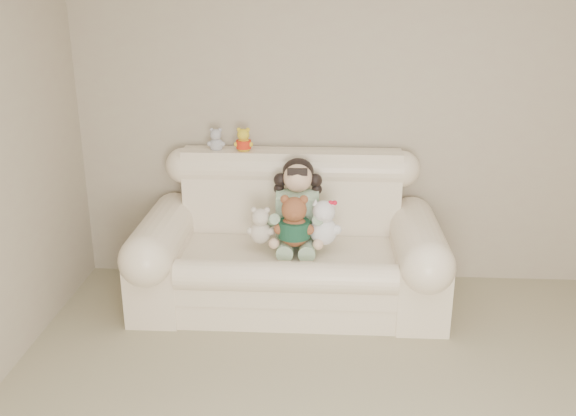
{
  "coord_description": "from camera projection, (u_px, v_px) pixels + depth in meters",
  "views": [
    {
      "loc": [
        -0.45,
        -2.05,
        2.12
      ],
      "look_at": [
        -0.67,
        1.9,
        0.75
      ],
      "focal_mm": 39.74,
      "sensor_mm": 36.0,
      "label": 1
    }
  ],
  "objects": [
    {
      "name": "brown_teddy",
      "position": [
        294.0,
        216.0,
        4.16
      ],
      "size": [
        0.31,
        0.27,
        0.41
      ],
      "primitive_type": null,
      "rotation": [
        0.0,
        0.0,
        -0.26
      ],
      "color": "brown",
      "rests_on": "sofa"
    },
    {
      "name": "wall_back",
      "position": [
        386.0,
        109.0,
        4.54
      ],
      "size": [
        4.5,
        0.0,
        4.5
      ],
      "primitive_type": "plane",
      "rotation": [
        1.57,
        0.0,
        0.0
      ],
      "color": "#B3A98E",
      "rests_on": "ground"
    },
    {
      "name": "grey_mini_plush",
      "position": [
        216.0,
        138.0,
        4.52
      ],
      "size": [
        0.14,
        0.11,
        0.2
      ],
      "primitive_type": null,
      "rotation": [
        0.0,
        0.0,
        -0.06
      ],
      "color": "silver",
      "rests_on": "sofa"
    },
    {
      "name": "cream_teddy",
      "position": [
        261.0,
        222.0,
        4.23
      ],
      "size": [
        0.23,
        0.2,
        0.3
      ],
      "primitive_type": null,
      "rotation": [
        0.0,
        0.0,
        0.32
      ],
      "color": "beige",
      "rests_on": "sofa"
    },
    {
      "name": "yellow_mini_bear",
      "position": [
        244.0,
        138.0,
        4.5
      ],
      "size": [
        0.14,
        0.11,
        0.21
      ],
      "primitive_type": null,
      "rotation": [
        0.0,
        0.0,
        -0.07
      ],
      "color": "gold",
      "rests_on": "sofa"
    },
    {
      "name": "white_cat",
      "position": [
        324.0,
        218.0,
        4.2
      ],
      "size": [
        0.24,
        0.19,
        0.37
      ],
      "primitive_type": null,
      "rotation": [
        0.0,
        0.0,
        -0.01
      ],
      "color": "white",
      "rests_on": "sofa"
    },
    {
      "name": "sofa",
      "position": [
        289.0,
        236.0,
        4.36
      ],
      "size": [
        2.1,
        0.95,
        1.03
      ],
      "primitive_type": null,
      "color": "#FFE8CD",
      "rests_on": "floor"
    },
    {
      "name": "seated_child",
      "position": [
        298.0,
        202.0,
        4.36
      ],
      "size": [
        0.38,
        0.46,
        0.62
      ],
      "primitive_type": null,
      "rotation": [
        0.0,
        0.0,
        -0.01
      ],
      "color": "#357638",
      "rests_on": "sofa"
    }
  ]
}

